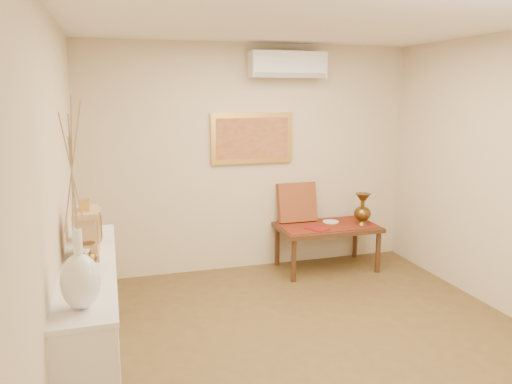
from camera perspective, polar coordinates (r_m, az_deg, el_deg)
name	(u,v)px	position (r m, az deg, el deg)	size (l,w,h in m)	color
floor	(326,354)	(4.40, 8.01, -17.82)	(4.50, 4.50, 0.00)	brown
ceiling	(336,13)	(3.89, 9.17, 19.51)	(4.50, 4.50, 0.00)	white
wall_back	(251,159)	(6.02, -0.52, 3.82)	(4.00, 0.02, 2.70)	beige
wall_left	(57,212)	(3.59, -21.82, -2.17)	(0.02, 4.50, 2.70)	beige
white_vase	(75,208)	(2.78, -19.98, -1.76)	(0.21, 0.21, 1.12)	white
candlestick	(88,265)	(3.28, -18.68, -7.88)	(0.11, 0.11, 0.23)	silver
brass_urn_small	(89,252)	(3.52, -18.55, -6.52)	(0.10, 0.10, 0.23)	brown
table_cloth	(327,225)	(6.12, 8.14, -3.77)	(1.14, 0.59, 0.01)	maroon
brass_urn_tall	(363,206)	(6.17, 12.09, -1.53)	(0.21, 0.21, 0.46)	brown
plate	(331,222)	(6.25, 8.54, -3.38)	(0.20, 0.20, 0.01)	white
menu	(317,229)	(5.92, 6.99, -4.17)	(0.18, 0.25, 0.01)	maroon
cushion	(297,202)	(6.19, 4.70, -1.17)	(0.49, 0.10, 0.49)	maroon
display_ledge	(93,328)	(3.86, -18.18, -14.54)	(0.37, 2.02, 0.98)	white
mantel_clock	(87,232)	(3.78, -18.73, -4.36)	(0.17, 0.36, 0.41)	tan
wooden_chest	(91,224)	(4.20, -18.30, -3.53)	(0.16, 0.21, 0.24)	tan
low_table	(327,231)	(6.14, 8.12, -4.39)	(1.20, 0.70, 0.55)	#472815
painting	(252,138)	(5.96, -0.46, 6.17)	(1.00, 0.06, 0.60)	gold
ac_unit	(288,65)	(5.97, 3.63, 14.30)	(0.90, 0.25, 0.30)	silver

